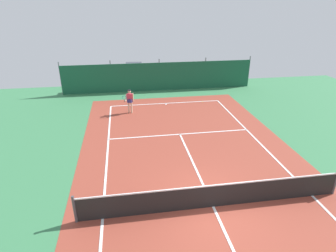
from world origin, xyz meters
TOP-DOWN VIEW (x-y plane):
  - ground_plane at (0.00, 0.00)m, footprint 36.00×36.00m
  - court_surface at (0.00, 0.00)m, footprint 11.02×26.60m
  - tennis_net at (0.00, 0.00)m, footprint 10.12×0.10m
  - back_fence at (-0.00, 15.93)m, footprint 16.30×0.98m
  - tennis_player at (-2.73, 10.37)m, footprint 0.79×0.70m
  - tennis_ball_near_player at (2.84, 11.74)m, footprint 0.07×0.07m
  - parked_car at (-2.00, 18.85)m, footprint 2.13×4.26m

SIDE VIEW (x-z plane):
  - ground_plane at x=0.00m, z-range 0.00..0.00m
  - court_surface at x=0.00m, z-range 0.00..0.01m
  - tennis_ball_near_player at x=2.84m, z-range 0.00..0.07m
  - tennis_net at x=0.00m, z-range -0.04..1.06m
  - back_fence at x=0.00m, z-range -0.68..2.02m
  - parked_car at x=-2.00m, z-range 0.00..1.68m
  - tennis_player at x=-2.73m, z-range 0.14..1.78m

